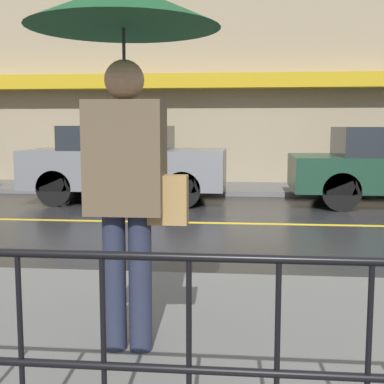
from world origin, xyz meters
TOP-DOWN VIEW (x-y plane):
  - ground_plane at (0.00, 0.00)m, footprint 80.00×80.00m
  - sidewalk_near at (0.00, -4.80)m, footprint 28.00×3.13m
  - sidewalk_far at (0.00, 4.26)m, footprint 28.00×2.05m
  - lane_marking at (0.00, 0.00)m, footprint 25.20×0.12m
  - building_storefront at (0.00, 5.41)m, footprint 28.00×0.85m
  - railing_foreground at (0.00, -6.12)m, footprint 12.00×0.04m
  - pedestrian at (-0.86, -5.04)m, footprint 1.15×1.15m
  - car_grey at (-2.54, 2.28)m, footprint 3.93×1.76m

SIDE VIEW (x-z plane):
  - ground_plane at x=0.00m, z-range 0.00..0.00m
  - lane_marking at x=0.00m, z-range 0.00..0.01m
  - sidewalk_near at x=0.00m, z-range 0.00..0.10m
  - sidewalk_far at x=0.00m, z-range 0.00..0.10m
  - railing_foreground at x=0.00m, z-range 0.22..1.12m
  - car_grey at x=-2.54m, z-range 0.02..1.54m
  - pedestrian at x=-0.86m, z-range 0.77..3.01m
  - building_storefront at x=0.00m, z-range -0.03..6.10m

